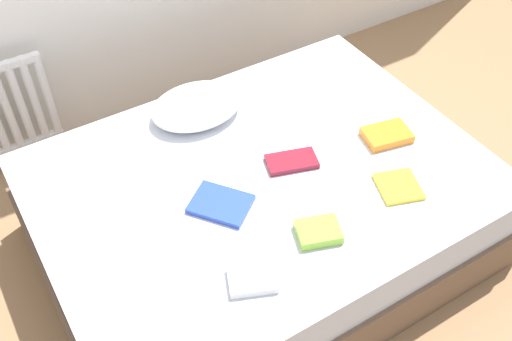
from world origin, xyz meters
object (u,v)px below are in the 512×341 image
(textbook_white, at_px, (252,279))
(textbook_lime, at_px, (318,232))
(bed, at_px, (261,211))
(textbook_maroon, at_px, (292,161))
(pillow, at_px, (196,106))
(textbook_blue, at_px, (221,204))
(radiator, at_px, (1,112))
(textbook_orange, at_px, (387,135))
(textbook_yellow, at_px, (398,186))

(textbook_white, relative_size, textbook_lime, 1.04)
(bed, bearing_deg, textbook_lime, -88.52)
(textbook_maroon, bearing_deg, pillow, 128.63)
(pillow, bearing_deg, textbook_blue, -108.18)
(radiator, height_order, textbook_maroon, radiator)
(textbook_orange, bearing_deg, textbook_white, -147.56)
(pillow, relative_size, textbook_blue, 1.87)
(textbook_maroon, height_order, textbook_white, textbook_white)
(textbook_blue, bearing_deg, pillow, 124.56)
(textbook_maroon, bearing_deg, radiator, 147.61)
(radiator, height_order, textbook_lime, radiator)
(pillow, distance_m, textbook_lime, 0.93)
(textbook_lime, bearing_deg, textbook_maroon, 89.88)
(textbook_maroon, distance_m, textbook_blue, 0.40)
(textbook_yellow, bearing_deg, radiator, 148.91)
(radiator, distance_m, textbook_yellow, 2.07)
(textbook_blue, bearing_deg, textbook_white, -49.23)
(bed, height_order, textbook_blue, textbook_blue)
(textbook_orange, distance_m, textbook_lime, 0.69)
(textbook_yellow, bearing_deg, pillow, 138.63)
(pillow, relative_size, textbook_white, 2.52)
(radiator, relative_size, textbook_blue, 2.26)
(bed, xyz_separation_m, textbook_lime, (0.01, -0.41, 0.27))
(bed, relative_size, textbook_white, 11.02)
(bed, height_order, textbook_white, textbook_white)
(textbook_yellow, height_order, textbook_blue, textbook_blue)
(bed, relative_size, textbook_lime, 11.50)
(textbook_lime, bearing_deg, textbook_white, -151.98)
(textbook_orange, xyz_separation_m, textbook_blue, (-0.87, 0.04, -0.01))
(textbook_orange, bearing_deg, textbook_lime, -141.71)
(bed, bearing_deg, textbook_orange, -9.53)
(textbook_maroon, relative_size, textbook_blue, 0.93)
(radiator, height_order, textbook_blue, radiator)
(bed, relative_size, textbook_blue, 8.16)
(textbook_yellow, xyz_separation_m, textbook_white, (-0.79, -0.08, 0.01))
(bed, bearing_deg, textbook_maroon, -5.02)
(textbook_yellow, relative_size, textbook_lime, 1.05)
(pillow, relative_size, textbook_lime, 2.63)
(bed, bearing_deg, textbook_blue, -164.27)
(bed, bearing_deg, textbook_white, -125.47)
(radiator, bearing_deg, textbook_yellow, -49.87)
(radiator, bearing_deg, bed, -53.97)
(bed, xyz_separation_m, pillow, (-0.05, 0.52, 0.31))
(textbook_yellow, bearing_deg, textbook_blue, 175.00)
(bed, xyz_separation_m, textbook_white, (-0.33, -0.46, 0.27))
(textbook_orange, distance_m, textbook_blue, 0.88)
(bed, xyz_separation_m, radiator, (-0.87, 1.20, 0.14))
(radiator, height_order, textbook_yellow, radiator)
(bed, distance_m, textbook_orange, 0.69)
(textbook_yellow, height_order, textbook_white, textbook_white)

